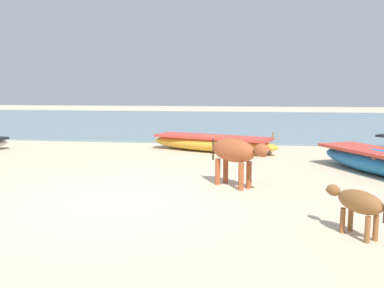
{
  "coord_description": "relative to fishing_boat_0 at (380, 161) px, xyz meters",
  "views": [
    {
      "loc": [
        2.22,
        -6.42,
        1.9
      ],
      "look_at": [
        0.83,
        2.98,
        0.6
      ],
      "focal_mm": 37.02,
      "sensor_mm": 36.0,
      "label": 1
    }
  ],
  "objects": [
    {
      "name": "fishing_boat_0",
      "position": [
        0.0,
        0.0,
        0.0
      ],
      "size": [
        2.61,
        3.63,
        0.74
      ],
      "rotation": [
        0.0,
        0.0,
        5.2
      ],
      "color": "#1E669E",
      "rests_on": "ground"
    },
    {
      "name": "cow_second_adult_rust",
      "position": [
        -3.23,
        -1.71,
        0.4
      ],
      "size": [
        1.29,
        1.14,
        0.96
      ],
      "rotation": [
        0.0,
        0.0,
        5.59
      ],
      "color": "#9E4C28",
      "rests_on": "ground"
    },
    {
      "name": "fishing_boat_1",
      "position": [
        -4.1,
        2.76,
        -0.03
      ],
      "size": [
        4.28,
        2.29,
        0.69
      ],
      "rotation": [
        0.0,
        0.0,
        5.96
      ],
      "color": "gold",
      "rests_on": "ground"
    },
    {
      "name": "sea_water",
      "position": [
        -5.17,
        14.38,
        -0.25
      ],
      "size": [
        60.0,
        20.0,
        0.08
      ],
      "primitive_type": "cube",
      "color": "slate",
      "rests_on": "ground"
    },
    {
      "name": "calf_far_brown",
      "position": [
        -1.55,
        -4.14,
        0.15
      ],
      "size": [
        0.69,
        0.86,
        0.62
      ],
      "rotation": [
        0.0,
        0.0,
        2.18
      ],
      "color": "brown",
      "rests_on": "ground"
    },
    {
      "name": "ground",
      "position": [
        -5.17,
        -2.97,
        -0.29
      ],
      "size": [
        80.0,
        80.0,
        0.0
      ],
      "primitive_type": "plane",
      "color": "beige"
    }
  ]
}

